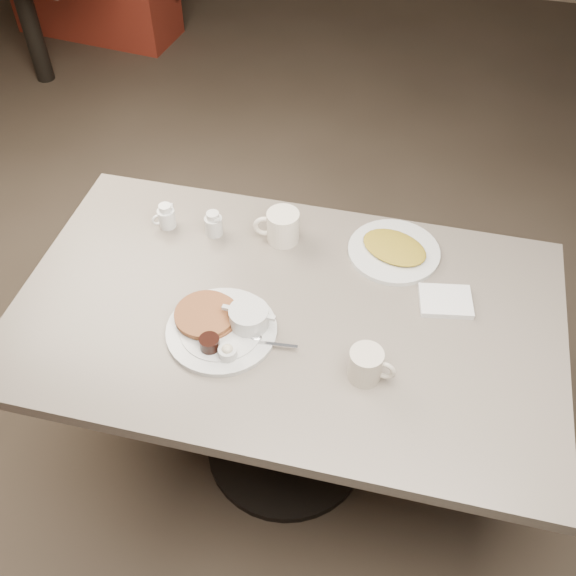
% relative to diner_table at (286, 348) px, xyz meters
% --- Properties ---
extents(room, '(7.04, 8.04, 2.84)m').
position_rel_diner_table_xyz_m(room, '(0.00, 0.00, 0.82)').
color(room, '#4C3F33').
rests_on(room, ground).
extents(diner_table, '(1.50, 0.90, 0.75)m').
position_rel_diner_table_xyz_m(diner_table, '(0.00, 0.00, 0.00)').
color(diner_table, slate).
rests_on(diner_table, ground).
extents(main_plate, '(0.37, 0.31, 0.07)m').
position_rel_diner_table_xyz_m(main_plate, '(-0.14, -0.11, 0.19)').
color(main_plate, '#BBBAB7').
rests_on(main_plate, diner_table).
extents(coffee_mug_near, '(0.13, 0.10, 0.09)m').
position_rel_diner_table_xyz_m(coffee_mug_near, '(0.24, -0.16, 0.22)').
color(coffee_mug_near, beige).
rests_on(coffee_mug_near, diner_table).
extents(napkin, '(0.16, 0.14, 0.02)m').
position_rel_diner_table_xyz_m(napkin, '(0.42, 0.13, 0.18)').
color(napkin, silver).
rests_on(napkin, diner_table).
extents(coffee_mug_far, '(0.15, 0.12, 0.10)m').
position_rel_diner_table_xyz_m(coffee_mug_far, '(-0.08, 0.28, 0.22)').
color(coffee_mug_far, white).
rests_on(coffee_mug_far, diner_table).
extents(creamer_left, '(0.07, 0.07, 0.08)m').
position_rel_diner_table_xyz_m(creamer_left, '(-0.44, 0.25, 0.21)').
color(creamer_left, white).
rests_on(creamer_left, diner_table).
extents(creamer_right, '(0.07, 0.07, 0.08)m').
position_rel_diner_table_xyz_m(creamer_right, '(-0.29, 0.26, 0.21)').
color(creamer_right, silver).
rests_on(creamer_right, diner_table).
extents(hash_plate, '(0.36, 0.36, 0.04)m').
position_rel_diner_table_xyz_m(hash_plate, '(0.26, 0.29, 0.18)').
color(hash_plate, silver).
rests_on(hash_plate, diner_table).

